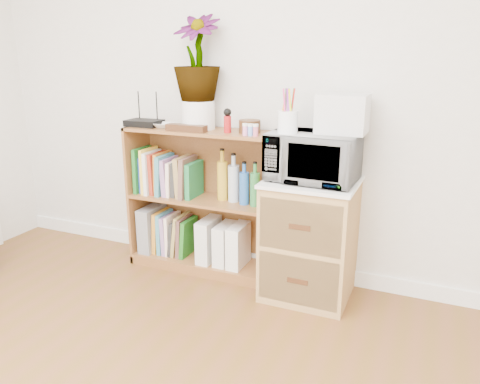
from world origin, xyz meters
The scene contains 21 objects.
skirting_board centered at (0.00, 2.24, 0.05)m, with size 4.00×0.02×0.10m, color white.
bookshelf centered at (-0.35, 2.10, 0.47)m, with size 1.00×0.30×0.95m, color brown.
wicker_unit centered at (0.40, 2.02, 0.35)m, with size 0.50×0.45×0.70m, color #9E7542.
microwave centered at (0.40, 2.02, 0.86)m, with size 0.49×0.33×0.27m, color white.
pen_cup centered at (0.27, 1.95, 1.05)m, with size 0.11×0.11×0.12m, color white.
small_appliance centered at (0.54, 2.08, 1.10)m, with size 0.27×0.22×0.21m, color silver.
router centered at (-0.76, 2.08, 0.97)m, with size 0.23×0.15×0.04m, color black.
white_bowl centered at (-0.60, 2.07, 0.97)m, with size 0.13×0.13×0.03m, color silver.
plant_pot centered at (-0.37, 2.12, 1.04)m, with size 0.21×0.21×0.18m, color white.
potted_plant centered at (-0.37, 2.12, 1.38)m, with size 0.29×0.29×0.51m, color #3C6F2C.
trinket_box centered at (-0.40, 2.00, 0.97)m, with size 0.26×0.07×0.04m, color #34180E.
kokeshi_doll centered at (-0.14, 2.06, 1.00)m, with size 0.04×0.04×0.10m, color #A51417.
wooden_bowl centered at (-0.02, 2.11, 0.99)m, with size 0.13×0.13×0.08m, color #38230F.
paint_jars centered at (0.02, 2.01, 0.98)m, with size 0.11×0.04×0.06m, color #D57686.
file_box centered at (-0.76, 2.10, 0.23)m, with size 0.09×0.25×0.31m, color gray.
magazine_holder_left centered at (-0.30, 2.09, 0.21)m, with size 0.09×0.23×0.29m, color silver.
magazine_holder_mid centered at (-0.19, 2.09, 0.20)m, with size 0.09×0.22×0.27m, color silver.
magazine_holder_right centered at (-0.09, 2.09, 0.21)m, with size 0.09×0.22×0.28m, color white.
cookbooks centered at (-0.60, 2.10, 0.63)m, with size 0.42×0.20×0.30m.
liquor_bottles centered at (-0.06, 2.10, 0.65)m, with size 0.38×0.07×0.32m.
lower_books centered at (-0.58, 2.10, 0.21)m, with size 0.27×0.19×0.29m.
Camera 1 is at (1.04, -0.49, 1.42)m, focal length 35.00 mm.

